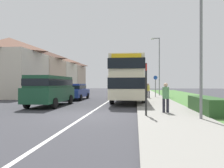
{
  "coord_description": "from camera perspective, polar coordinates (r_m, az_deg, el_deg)",
  "views": [
    {
      "loc": [
        2.51,
        -10.29,
        1.64
      ],
      "look_at": [
        0.75,
        4.95,
        1.6
      ],
      "focal_mm": 32.99,
      "sensor_mm": 36.0,
      "label": 1
    }
  ],
  "objects": [
    {
      "name": "bus_stop_sign",
      "position": [
        9.84,
        9.42,
        -0.43
      ],
      "size": [
        0.09,
        0.52,
        2.6
      ],
      "color": "black",
      "rests_on": "ground_plane"
    },
    {
      "name": "roadside_hedge",
      "position": [
        12.08,
        24.94,
        -5.51
      ],
      "size": [
        1.1,
        3.74,
        0.9
      ],
      "primitive_type": "cube",
      "color": "#2D5128",
      "rests_on": "ground_plane"
    },
    {
      "name": "cycle_route_sign",
      "position": [
        23.71,
        11.96,
        -0.37
      ],
      "size": [
        0.44,
        0.08,
        2.52
      ],
      "color": "slate",
      "rests_on": "ground_plane"
    },
    {
      "name": "grass_verge_seaward",
      "position": [
        17.42,
        26.77,
        -5.14
      ],
      "size": [
        6.0,
        68.0,
        0.08
      ],
      "primitive_type": "cube",
      "color": "#477538",
      "rests_on": "ground_plane"
    },
    {
      "name": "ground_plane",
      "position": [
        10.71,
        -7.14,
        -8.65
      ],
      "size": [
        120.0,
        120.0,
        0.0
      ],
      "primitive_type": "plane",
      "color": "#38383D"
    },
    {
      "name": "pedestrian_at_stop",
      "position": [
        11.1,
        14.67,
        -3.28
      ],
      "size": [
        0.34,
        0.34,
        1.67
      ],
      "color": "#23232D",
      "rests_on": "ground_plane"
    },
    {
      "name": "house_terrace_far_side",
      "position": [
        35.56,
        -17.81,
        3.14
      ],
      "size": [
        6.83,
        26.29,
        7.0
      ],
      "color": "beige",
      "rests_on": "ground_plane"
    },
    {
      "name": "lane_marking_centre",
      "position": [
        18.53,
        -1.23,
        -4.92
      ],
      "size": [
        0.14,
        60.0,
        0.01
      ],
      "primitive_type": "cube",
      "color": "silver",
      "rests_on": "ground_plane"
    },
    {
      "name": "parked_car_blue",
      "position": [
        21.24,
        -10.08,
        -1.88
      ],
      "size": [
        2.0,
        4.56,
        1.6
      ],
      "color": "navy",
      "rests_on": "ground_plane"
    },
    {
      "name": "parked_van_dark_green",
      "position": [
        15.61,
        -16.61,
        -1.14
      ],
      "size": [
        2.11,
        5.18,
        2.16
      ],
      "color": "#19472D",
      "rests_on": "ground_plane"
    },
    {
      "name": "pedestrian_walking_away",
      "position": [
        21.91,
        9.98,
        -1.59
      ],
      "size": [
        0.34,
        0.34,
        1.67
      ],
      "color": "#23232D",
      "rests_on": "ground_plane"
    },
    {
      "name": "pavement_near_side",
      "position": [
        16.45,
        12.5,
        -5.37
      ],
      "size": [
        3.2,
        68.0,
        0.12
      ],
      "primitive_type": "cube",
      "color": "gray",
      "rests_on": "ground_plane"
    },
    {
      "name": "street_lamp_near",
      "position": [
        9.91,
        22.83,
        13.61
      ],
      "size": [
        1.14,
        0.2,
        6.82
      ],
      "color": "slate",
      "rests_on": "ground_plane"
    },
    {
      "name": "double_decker_bus",
      "position": [
        19.3,
        4.72,
        1.64
      ],
      "size": [
        2.8,
        11.12,
        3.7
      ],
      "color": "beige",
      "rests_on": "ground_plane"
    },
    {
      "name": "street_lamp_mid",
      "position": [
        26.94,
        12.76,
        5.74
      ],
      "size": [
        1.14,
        0.2,
        7.44
      ],
      "color": "slate",
      "rests_on": "ground_plane"
    }
  ]
}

